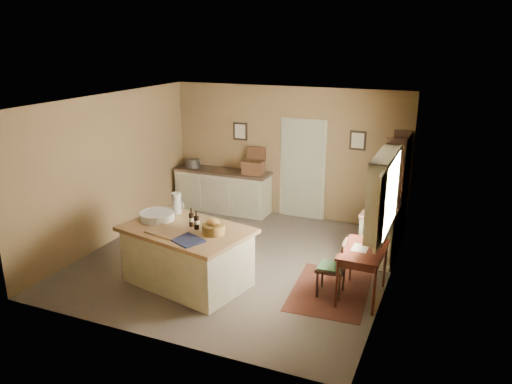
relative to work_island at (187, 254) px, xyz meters
The scene contains 16 objects.
ground 1.19m from the work_island, 71.37° to the left, with size 5.00×5.00×0.00m, color brown.
wall_back 3.65m from the work_island, 84.38° to the left, with size 5.00×0.10×2.70m, color brown.
wall_front 1.74m from the work_island, 76.68° to the right, with size 5.00×0.10×2.70m, color brown.
wall_left 2.54m from the work_island, 154.39° to the left, with size 0.10×5.00×2.70m, color brown.
wall_right 3.15m from the work_island, 19.91° to the left, with size 0.10×5.00×2.70m, color brown.
ceiling 2.47m from the work_island, 71.37° to the left, with size 5.00×5.00×0.00m, color silver.
door 3.62m from the work_island, 78.73° to the left, with size 0.97×0.06×2.11m, color #A9AC90.
framed_prints 3.76m from the work_island, 81.13° to the left, with size 2.82×0.02×0.38m.
window 3.08m from the work_island, 16.70° to the left, with size 0.25×1.99×1.12m.
work_island is the anchor object (origin of this frame).
sideboard 3.38m from the work_island, 107.09° to the left, with size 2.10×0.60×1.18m.
rug 2.23m from the work_island, 15.84° to the left, with size 1.10×1.60×0.01m, color #432012.
writing_desk 2.62m from the work_island, 13.16° to the left, with size 0.59×0.97×0.82m.
desk_chair 2.18m from the work_island, 13.26° to the left, with size 0.40×0.40×0.85m, color black, non-canonical shape.
right_cabinet 3.27m from the work_island, 38.81° to the left, with size 0.55×0.99×0.99m.
shelving_unit 4.03m from the work_island, 47.52° to the left, with size 0.34×0.90×2.01m.
Camera 1 is at (3.32, -7.03, 3.66)m, focal length 35.00 mm.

